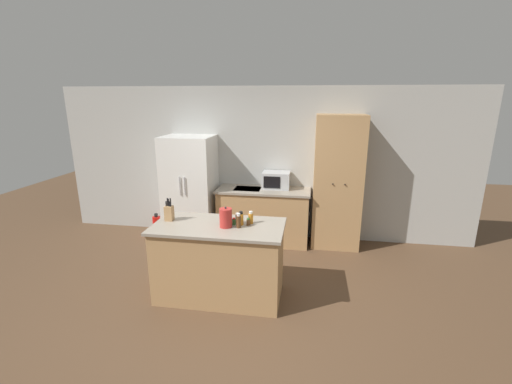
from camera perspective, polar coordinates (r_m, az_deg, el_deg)
ground_plane at (r=4.31m, az=-3.85°, el=-18.70°), size 14.00×14.00×0.00m
wall_back at (r=5.96m, az=0.94°, el=4.72°), size 7.20×0.06×2.60m
refrigerator at (r=5.97m, az=-10.90°, el=0.53°), size 0.83×0.72×1.80m
back_counter at (r=5.85m, az=1.24°, el=-3.92°), size 1.55×0.63×0.93m
pantry_cabinet at (r=5.68m, az=13.43°, el=1.49°), size 0.77×0.54×2.16m
kitchen_island at (r=4.32m, az=-6.11°, el=-11.32°), size 1.57×0.79×0.95m
microwave at (r=5.76m, az=3.37°, el=1.99°), size 0.46×0.33×0.28m
knife_block at (r=4.35m, az=-14.28°, el=-3.35°), size 0.10×0.09×0.29m
spice_bottle_tall_dark at (r=4.15m, az=-3.15°, el=-4.40°), size 0.04×0.04×0.13m
spice_bottle_short_red at (r=4.13m, az=-0.88°, el=-4.31°), size 0.06×0.06×0.15m
spice_bottle_amber_oil at (r=4.08m, az=-1.29°, el=-5.02°), size 0.04×0.04×0.09m
spice_bottle_green_herb at (r=4.11m, az=-3.71°, el=-4.93°), size 0.04×0.04×0.09m
spice_bottle_pale_salt at (r=4.00m, az=-2.92°, el=-4.86°), size 0.05×0.05×0.18m
spice_bottle_orange_cap at (r=4.08m, az=-2.51°, el=-4.47°), size 0.06×0.06×0.17m
kettle at (r=4.02m, az=-5.06°, el=-4.30°), size 0.15×0.15×0.25m
fire_extinguisher at (r=6.45m, az=-16.20°, el=-5.39°), size 0.14×0.14×0.41m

